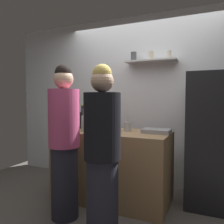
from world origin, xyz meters
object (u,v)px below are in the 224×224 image
(utensil_holder, at_px, (128,126))
(person_blonde, at_px, (102,155))
(wine_bottle_amber_glass, at_px, (104,121))
(person_pink_top, at_px, (64,143))
(refrigerator, at_px, (211,140))
(wine_bottle_green_glass, at_px, (70,123))
(baking_pan, at_px, (156,131))
(wine_bottle_pale_glass, at_px, (84,122))
(wine_bottle_dark_glass, at_px, (82,119))
(water_bottle_plastic, at_px, (114,124))

(utensil_holder, xyz_separation_m, person_blonde, (0.09, -0.93, -0.16))
(utensil_holder, xyz_separation_m, wine_bottle_amber_glass, (-0.42, 0.16, 0.05))
(person_pink_top, bearing_deg, refrigerator, 94.18)
(wine_bottle_green_glass, height_order, person_pink_top, person_pink_top)
(baking_pan, xyz_separation_m, wine_bottle_pale_glass, (-0.91, -0.21, 0.09))
(refrigerator, xyz_separation_m, person_pink_top, (-1.49, -0.99, 0.02))
(wine_bottle_dark_glass, bearing_deg, refrigerator, 9.82)
(person_blonde, bearing_deg, wine_bottle_pale_glass, -156.70)
(refrigerator, relative_size, utensil_holder, 7.53)
(baking_pan, bearing_deg, wine_bottle_amber_glass, 167.27)
(refrigerator, height_order, utensil_holder, refrigerator)
(person_blonde, bearing_deg, baking_pan, 143.87)
(wine_bottle_dark_glass, height_order, wine_bottle_green_glass, wine_bottle_dark_glass)
(baking_pan, relative_size, person_pink_top, 0.20)
(wine_bottle_amber_glass, bearing_deg, wine_bottle_dark_glass, -144.90)
(wine_bottle_pale_glass, relative_size, wine_bottle_amber_glass, 1.07)
(wine_bottle_amber_glass, xyz_separation_m, person_blonde, (0.51, -1.09, -0.20))
(baking_pan, distance_m, wine_bottle_pale_glass, 0.93)
(refrigerator, relative_size, water_bottle_plastic, 7.14)
(wine_bottle_green_glass, bearing_deg, person_pink_top, -65.52)
(wine_bottle_amber_glass, distance_m, person_blonde, 1.22)
(wine_bottle_green_glass, height_order, water_bottle_plastic, wine_bottle_green_glass)
(refrigerator, distance_m, wine_bottle_dark_glass, 1.72)
(refrigerator, distance_m, wine_bottle_pale_glass, 1.62)
(water_bottle_plastic, xyz_separation_m, person_pink_top, (-0.36, -0.55, -0.17))
(wine_bottle_dark_glass, relative_size, wine_bottle_pale_glass, 1.11)
(wine_bottle_dark_glass, distance_m, person_blonde, 1.21)
(wine_bottle_pale_glass, bearing_deg, person_pink_top, -85.49)
(refrigerator, bearing_deg, baking_pan, -154.60)
(wine_bottle_pale_glass, bearing_deg, water_bottle_plastic, 8.06)
(person_blonde, xyz_separation_m, person_pink_top, (-0.57, 0.21, 0.03))
(utensil_holder, height_order, wine_bottle_pale_glass, wine_bottle_pale_glass)
(water_bottle_plastic, bearing_deg, utensil_holder, 55.75)
(refrigerator, relative_size, person_pink_top, 0.97)
(wine_bottle_pale_glass, height_order, water_bottle_plastic, wine_bottle_pale_glass)
(baking_pan, xyz_separation_m, water_bottle_plastic, (-0.51, -0.15, 0.08))
(water_bottle_plastic, relative_size, person_pink_top, 0.14)
(wine_bottle_pale_glass, distance_m, person_blonde, 0.95)
(person_blonde, bearing_deg, utensil_holder, 167.59)
(wine_bottle_amber_glass, height_order, wine_bottle_green_glass, wine_bottle_green_glass)
(wine_bottle_amber_glass, distance_m, water_bottle_plastic, 0.45)
(utensil_holder, distance_m, person_pink_top, 0.88)
(refrigerator, xyz_separation_m, utensil_holder, (-1.01, -0.27, 0.15))
(wine_bottle_amber_glass, bearing_deg, utensil_holder, -20.55)
(refrigerator, distance_m, utensil_holder, 1.06)
(person_pink_top, bearing_deg, wine_bottle_dark_glass, 165.84)
(utensil_holder, relative_size, wine_bottle_pale_glass, 0.71)
(wine_bottle_pale_glass, relative_size, water_bottle_plastic, 1.33)
(utensil_holder, distance_m, wine_bottle_green_glass, 0.74)
(utensil_holder, xyz_separation_m, water_bottle_plastic, (-0.12, -0.18, 0.04))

